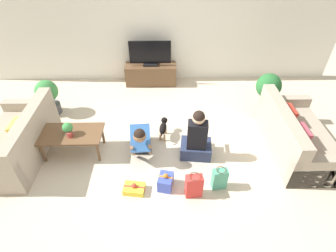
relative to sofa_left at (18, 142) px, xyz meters
name	(u,v)px	position (x,y,z in m)	size (l,w,h in m)	color
ground_plane	(158,150)	(2.38, 0.06, -0.28)	(16.00, 16.00, 0.00)	beige
wall_back	(158,26)	(2.38, 2.69, 1.02)	(8.40, 0.06, 2.60)	white
sofa_left	(18,142)	(0.00, 0.00, 0.00)	(0.93, 1.74, 0.82)	tan
sofa_right	(295,137)	(4.75, 0.04, 0.00)	(0.93, 1.74, 0.82)	tan
coffee_table	(71,135)	(0.92, 0.04, 0.10)	(1.04, 0.56, 0.43)	brown
tv_console	(151,74)	(2.18, 2.41, -0.04)	(1.21, 0.41, 0.49)	brown
tv	(150,55)	(2.18, 2.41, 0.46)	(0.96, 0.20, 0.58)	black
potted_plant_corner_right	(268,87)	(4.61, 1.26, 0.26)	(0.50, 0.50, 0.83)	#A36042
potted_plant_corner_left	(48,95)	(0.14, 1.22, 0.15)	(0.44, 0.44, 0.75)	#4C4C51
person_kneeling	(141,139)	(2.09, -0.02, 0.05)	(0.36, 0.77, 0.75)	#23232D
person_sitting	(197,140)	(3.03, -0.08, 0.08)	(0.56, 0.52, 0.97)	#283351
dog	(163,127)	(2.47, 0.44, -0.07)	(0.17, 0.48, 0.31)	black
gift_box_a	(166,182)	(2.50, -0.76, -0.17)	(0.26, 0.30, 0.29)	#3D51BC
gift_box_b	(134,189)	(2.02, -0.83, -0.23)	(0.34, 0.26, 0.16)	yellow
gift_bag_a	(219,179)	(3.31, -0.77, -0.09)	(0.23, 0.16, 0.39)	#4CA384
gift_bag_b	(194,186)	(2.91, -0.91, -0.08)	(0.26, 0.17, 0.42)	red
mug	(70,135)	(0.94, -0.05, 0.19)	(0.12, 0.08, 0.09)	#B23D38
tabletop_plant	(68,128)	(0.90, 0.02, 0.27)	(0.17, 0.17, 0.22)	#4C4C51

